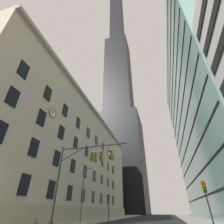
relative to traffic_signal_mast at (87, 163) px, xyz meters
name	(u,v)px	position (x,y,z in m)	size (l,w,h in m)	color
station_building	(66,160)	(-14.66, 19.13, 6.38)	(15.34, 56.70, 24.47)	#B2A88E
dark_skyscraper	(119,92)	(-12.73, 68.35, 63.78)	(24.00, 24.00, 226.58)	black
glass_office_midrise	(212,113)	(22.49, 27.04, 17.88)	(15.73, 52.01, 47.42)	gray
traffic_signal_mast	(87,163)	(0.00, 0.00, 0.00)	(7.73, 0.63, 7.72)	black
traffic_light_near_right	(204,189)	(10.87, 1.80, -2.62)	(0.40, 0.63, 3.81)	black
traffic_light_far_left	(109,199)	(-2.64, 15.99, -2.46)	(0.40, 0.63, 4.00)	black
street_lamppost	(85,188)	(-4.61, 9.58, -1.20)	(2.12, 0.32, 7.55)	#47474C
fire_hydrant	(36,223)	(-4.20, -1.01, -5.22)	(0.42, 0.26, 0.85)	#4C4C51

